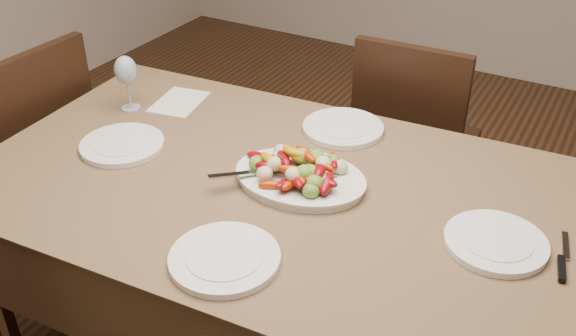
% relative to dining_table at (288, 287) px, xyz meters
% --- Properties ---
extents(dining_table, '(1.90, 1.16, 0.76)m').
position_rel_dining_table_xyz_m(dining_table, '(0.00, 0.00, 0.00)').
color(dining_table, brown).
rests_on(dining_table, ground).
extents(chair_far, '(0.43, 0.43, 0.95)m').
position_rel_dining_table_xyz_m(chair_far, '(0.09, 0.90, 0.10)').
color(chair_far, black).
rests_on(chair_far, ground).
extents(chair_left, '(0.43, 0.43, 0.95)m').
position_rel_dining_table_xyz_m(chair_left, '(-1.20, 0.04, 0.10)').
color(chair_left, black).
rests_on(chair_left, ground).
extents(serving_platter, '(0.39, 0.30, 0.02)m').
position_rel_dining_table_xyz_m(serving_platter, '(0.02, 0.03, 0.39)').
color(serving_platter, white).
rests_on(serving_platter, dining_table).
extents(roasted_vegetables, '(0.32, 0.23, 0.09)m').
position_rel_dining_table_xyz_m(roasted_vegetables, '(0.02, 0.03, 0.45)').
color(roasted_vegetables, maroon).
rests_on(roasted_vegetables, serving_platter).
extents(serving_spoon, '(0.25, 0.23, 0.03)m').
position_rel_dining_table_xyz_m(serving_spoon, '(-0.04, -0.01, 0.43)').
color(serving_spoon, '#9EA0A8').
rests_on(serving_spoon, serving_platter).
extents(plate_left, '(0.26, 0.26, 0.02)m').
position_rel_dining_table_xyz_m(plate_left, '(-0.55, -0.06, 0.39)').
color(plate_left, white).
rests_on(plate_left, dining_table).
extents(plate_right, '(0.25, 0.25, 0.02)m').
position_rel_dining_table_xyz_m(plate_right, '(0.57, 0.02, 0.39)').
color(plate_right, white).
rests_on(plate_right, dining_table).
extents(plate_far, '(0.26, 0.26, 0.02)m').
position_rel_dining_table_xyz_m(plate_far, '(-0.00, 0.37, 0.39)').
color(plate_far, white).
rests_on(plate_far, dining_table).
extents(plate_near, '(0.27, 0.27, 0.02)m').
position_rel_dining_table_xyz_m(plate_near, '(0.03, -0.35, 0.39)').
color(plate_near, white).
rests_on(plate_near, dining_table).
extents(wine_glass, '(0.08, 0.08, 0.20)m').
position_rel_dining_table_xyz_m(wine_glass, '(-0.71, 0.15, 0.48)').
color(wine_glass, '#8C99A5').
rests_on(wine_glass, dining_table).
extents(menu_card, '(0.19, 0.23, 0.00)m').
position_rel_dining_table_xyz_m(menu_card, '(-0.60, 0.28, 0.38)').
color(menu_card, silver).
rests_on(menu_card, dining_table).
extents(table_knife, '(0.06, 0.20, 0.01)m').
position_rel_dining_table_xyz_m(table_knife, '(0.73, 0.05, 0.38)').
color(table_knife, '#9EA0A8').
rests_on(table_knife, dining_table).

